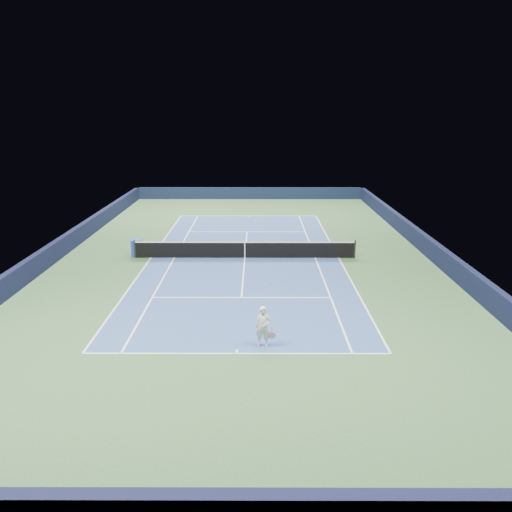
{
  "coord_description": "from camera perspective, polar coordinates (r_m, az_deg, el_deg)",
  "views": [
    {
      "loc": [
        0.74,
        -27.89,
        8.36
      ],
      "look_at": [
        0.66,
        -3.0,
        1.0
      ],
      "focal_mm": 35.0,
      "sensor_mm": 36.0,
      "label": 1
    }
  ],
  "objects": [
    {
      "name": "sideline_singles_left",
      "position": [
        29.51,
        -9.3,
        -0.18
      ],
      "size": [
        0.08,
        23.77,
        0.0
      ],
      "primitive_type": "cube",
      "color": "white",
      "rests_on": "ground"
    },
    {
      "name": "wall_right",
      "position": [
        30.67,
        19.37,
        0.77
      ],
      "size": [
        0.35,
        40.0,
        1.1
      ],
      "primitive_type": "cube",
      "color": "black",
      "rests_on": "ground"
    },
    {
      "name": "service_line_near",
      "position": [
        23.06,
        -1.68,
        -4.76
      ],
      "size": [
        8.23,
        0.08,
        0.0
      ],
      "primitive_type": "cube",
      "color": "white",
      "rests_on": "ground"
    },
    {
      "name": "sideline_doubles_right",
      "position": [
        29.5,
        9.43,
        -0.2
      ],
      "size": [
        0.08,
        23.77,
        0.0
      ],
      "primitive_type": "cube",
      "color": "white",
      "rests_on": "ground"
    },
    {
      "name": "sideline_singles_right",
      "position": [
        29.31,
        6.78,
        -0.2
      ],
      "size": [
        0.08,
        23.77,
        0.0
      ],
      "primitive_type": "cube",
      "color": "white",
      "rests_on": "ground"
    },
    {
      "name": "wall_left",
      "position": [
        31.18,
        -21.6,
        0.79
      ],
      "size": [
        0.35,
        40.0,
        1.1
      ],
      "primitive_type": "cube",
      "color": "black",
      "rests_on": "ground"
    },
    {
      "name": "service_line_far",
      "position": [
        35.3,
        -1.03,
        2.79
      ],
      "size": [
        8.23,
        0.08,
        0.0
      ],
      "primitive_type": "cube",
      "color": "white",
      "rests_on": "ground"
    },
    {
      "name": "baseline_far",
      "position": [
        40.65,
        -0.87,
        4.62
      ],
      "size": [
        10.97,
        0.08,
        0.0
      ],
      "primitive_type": "cube",
      "color": "white",
      "rests_on": "ground"
    },
    {
      "name": "court_surface",
      "position": [
        29.12,
        -1.29,
        -0.21
      ],
      "size": [
        10.97,
        23.77,
        0.01
      ],
      "primitive_type": "cube",
      "color": "navy",
      "rests_on": "ground"
    },
    {
      "name": "center_mark_near",
      "position": [
        18.2,
        -2.21,
        -10.86
      ],
      "size": [
        0.08,
        0.3,
        0.0
      ],
      "primitive_type": "cube",
      "color": "white",
      "rests_on": "ground"
    },
    {
      "name": "wall_far",
      "position": [
        48.35,
        -0.71,
        7.18
      ],
      "size": [
        22.0,
        0.35,
        1.1
      ],
      "primitive_type": "cube",
      "color": "black",
      "rests_on": "ground"
    },
    {
      "name": "sideline_doubles_left",
      "position": [
        29.77,
        -11.9,
        -0.18
      ],
      "size": [
        0.08,
        23.77,
        0.0
      ],
      "primitive_type": "cube",
      "color": "white",
      "rests_on": "ground"
    },
    {
      "name": "center_mark_far",
      "position": [
        40.5,
        -0.88,
        4.58
      ],
      "size": [
        0.08,
        0.3,
        0.0
      ],
      "primitive_type": "cube",
      "color": "white",
      "rests_on": "ground"
    },
    {
      "name": "baseline_near",
      "position": [
        18.07,
        -2.23,
        -11.08
      ],
      "size": [
        10.97,
        0.08,
        0.0
      ],
      "primitive_type": "cube",
      "color": "white",
      "rests_on": "ground"
    },
    {
      "name": "tennis_player",
      "position": [
        18.24,
        0.83,
        -8.1
      ],
      "size": [
        0.76,
        1.26,
        2.04
      ],
      "color": "silver",
      "rests_on": "ground"
    },
    {
      "name": "ground",
      "position": [
        29.12,
        -1.29,
        -0.21
      ],
      "size": [
        40.0,
        40.0,
        0.0
      ],
      "primitive_type": "plane",
      "color": "#30522C",
      "rests_on": "ground"
    },
    {
      "name": "center_service_line",
      "position": [
        29.12,
        -1.29,
        -0.19
      ],
      "size": [
        0.08,
        12.8,
        0.0
      ],
      "primitive_type": "cube",
      "color": "white",
      "rests_on": "ground"
    },
    {
      "name": "tennis_net",
      "position": [
        28.98,
        -1.29,
        0.75
      ],
      "size": [
        12.9,
        0.1,
        1.07
      ],
      "color": "black",
      "rests_on": "ground"
    },
    {
      "name": "sponsor_cube",
      "position": [
        30.25,
        -13.47,
        0.92
      ],
      "size": [
        0.65,
        0.59,
        0.97
      ],
      "color": "#1E41B8",
      "rests_on": "ground"
    }
  ]
}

